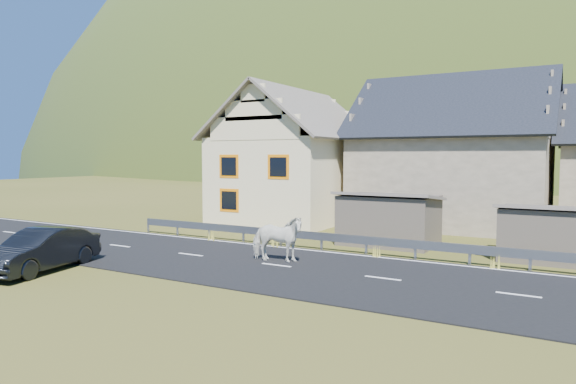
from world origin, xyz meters
The scene contains 11 objects.
ground centered at (0.00, 0.00, 0.00)m, with size 160.00×160.00×0.00m, color #393F12.
road centered at (0.00, 0.00, 0.02)m, with size 60.00×7.00×0.04m, color black.
lane_markings centered at (0.00, 0.00, 0.04)m, with size 60.00×6.60×0.01m, color silver.
guardrail centered at (0.00, 3.68, 0.56)m, with size 28.10×0.09×0.75m.
shed_left centered at (-2.00, 6.50, 1.10)m, with size 4.30×3.30×2.40m, color brown.
shed_right centered at (4.50, 6.00, 1.00)m, with size 3.80×2.90×2.20m, color brown.
house_cream centered at (-10.00, 12.00, 4.36)m, with size 7.80×9.80×8.30m.
house_stone_a centered at (-1.00, 15.00, 4.63)m, with size 10.80×9.80×8.90m.
conifer_patch centered at (-55.00, 110.00, 6.00)m, with size 76.00×50.00×28.00m, color black.
horse centered at (-4.30, 0.53, 0.91)m, with size 2.07×0.94×1.74m, color silver.
car centered at (-10.69, -4.65, 0.73)m, with size 1.54×4.41×1.45m, color black.
Camera 1 is at (5.42, -15.61, 3.96)m, focal length 32.00 mm.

